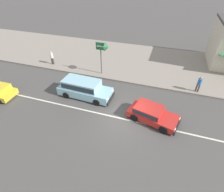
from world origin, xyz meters
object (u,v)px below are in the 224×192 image
at_px(arrow_signboard, 105,48).
at_px(pedestrian_mid_kerb, 199,83).
at_px(minivan_pale_blue_5, 84,88).
at_px(pedestrian_by_shop, 52,57).
at_px(hatchback_red_2, 151,113).

xyz_separation_m(arrow_signboard, pedestrian_mid_kerb, (8.88, -0.37, -1.94)).
relative_size(minivan_pale_blue_5, pedestrian_by_shop, 3.14).
bearing_deg(arrow_signboard, pedestrian_mid_kerb, -2.41).
distance_m(hatchback_red_2, pedestrian_mid_kerb, 5.87).
height_order(hatchback_red_2, arrow_signboard, arrow_signboard).
relative_size(minivan_pale_blue_5, pedestrian_mid_kerb, 3.14).
xyz_separation_m(hatchback_red_2, minivan_pale_blue_5, (-6.04, 1.14, 0.26)).
height_order(hatchback_red_2, pedestrian_mid_kerb, pedestrian_mid_kerb).
relative_size(hatchback_red_2, pedestrian_mid_kerb, 2.60).
bearing_deg(pedestrian_by_shop, hatchback_red_2, -24.10).
height_order(pedestrian_mid_kerb, pedestrian_by_shop, same).
height_order(minivan_pale_blue_5, pedestrian_mid_kerb, pedestrian_mid_kerb).
relative_size(arrow_signboard, pedestrian_by_shop, 2.19).
distance_m(minivan_pale_blue_5, arrow_signboard, 4.52).
bearing_deg(arrow_signboard, hatchback_red_2, -43.23).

